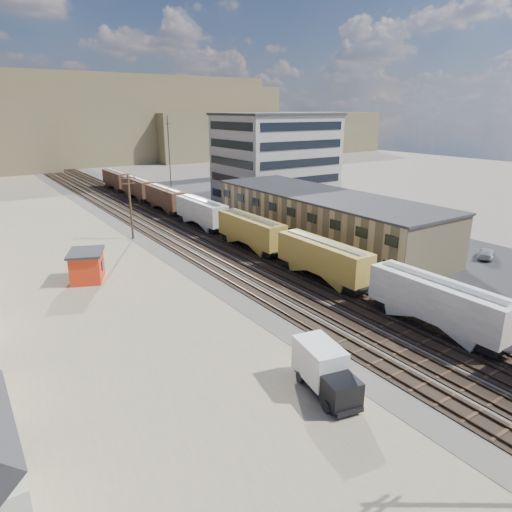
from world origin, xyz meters
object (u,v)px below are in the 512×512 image
freight_train (224,220)px  box_truck (325,370)px  utility_pole_north (130,205)px  maintenance_shed (87,266)px  parked_car_silver (486,253)px  parked_car_blue (300,218)px

freight_train → box_truck: 42.23m
freight_train → utility_pole_north: size_ratio=11.97×
maintenance_shed → parked_car_silver: (46.64, -21.20, -1.15)m
maintenance_shed → parked_car_blue: bearing=12.7°
freight_train → maintenance_shed: bearing=-161.4°
utility_pole_north → parked_car_blue: bearing=-11.4°
parked_car_silver → box_truck: bearing=80.5°
parked_car_blue → parked_car_silver: bearing=-124.8°
parked_car_silver → parked_car_blue: parked_car_blue is taller
utility_pole_north → maintenance_shed: size_ratio=1.69×
parked_car_silver → parked_car_blue: bearing=-10.4°
box_truck → parked_car_silver: 40.09m
freight_train → box_truck: size_ratio=18.39×
utility_pole_north → freight_train: bearing=-29.1°
box_truck → parked_car_blue: box_truck is taller
maintenance_shed → parked_car_silver: 51.24m
maintenance_shed → parked_car_silver: bearing=-24.4°
freight_train → parked_car_silver: (23.87, -28.85, -2.12)m
maintenance_shed → parked_car_blue: size_ratio=1.08×
utility_pole_north → parked_car_blue: 29.29m
parked_car_silver → parked_car_blue: (-7.81, 29.98, 0.09)m
box_truck → parked_car_blue: 51.05m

